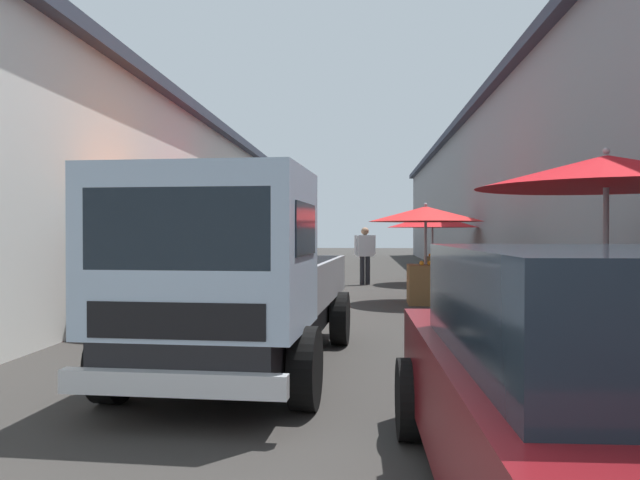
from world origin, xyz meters
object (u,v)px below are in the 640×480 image
fruit_stall_far_left (225,223)px  fruit_stall_near_left (433,229)px  fruit_stall_near_right (183,214)px  parked_scooter (473,305)px  hatchback_car (607,389)px  fruit_stall_mid_lane (609,200)px  vendor_by_crates (365,251)px  delivery_truck (228,282)px  fruit_stall_far_right (425,227)px

fruit_stall_far_left → fruit_stall_near_left: (4.70, -5.11, -0.09)m
fruit_stall_near_right → parked_scooter: fruit_stall_near_right is taller
fruit_stall_near_left → hatchback_car: fruit_stall_near_left is taller
fruit_stall_near_right → fruit_stall_mid_lane: (-3.62, -5.32, 0.01)m
parked_scooter → vendor_by_crates: bearing=10.2°
fruit_stall_near_right → parked_scooter: (-0.64, -4.55, -1.38)m
fruit_stall_mid_lane → vendor_by_crates: size_ratio=1.51×
hatchback_car → vendor_by_crates: (14.73, 1.18, 0.23)m
fruit_stall_near_right → delivery_truck: (-3.84, -1.60, -0.79)m
fruit_stall_near_left → fruit_stall_near_right: bearing=149.2°
fruit_stall_far_left → delivery_truck: size_ratio=0.46×
fruit_stall_mid_lane → delivery_truck: fruit_stall_mid_lane is taller
fruit_stall_mid_lane → vendor_by_crates: bearing=11.3°
fruit_stall_far_left → fruit_stall_far_right: bearing=-92.3°
fruit_stall_mid_lane → fruit_stall_far_left: size_ratio=1.08×
fruit_stall_mid_lane → delivery_truck: (-0.22, 3.72, -0.80)m
fruit_stall_near_left → parked_scooter: size_ratio=1.57×
fruit_stall_near_right → vendor_by_crates: bearing=-20.2°
fruit_stall_near_right → fruit_stall_far_right: bearing=-50.7°
fruit_stall_mid_lane → fruit_stall_far_left: fruit_stall_mid_lane is taller
fruit_stall_mid_lane → fruit_stall_far_left: (7.27, 5.46, -0.12)m
delivery_truck → parked_scooter: bearing=-42.6°
fruit_stall_far_right → delivery_truck: size_ratio=0.49×
parked_scooter → fruit_stall_near_right: bearing=82.0°
fruit_stall_near_left → hatchback_car: 15.03m
fruit_stall_far_left → delivery_truck: (-7.49, -1.74, -0.68)m
fruit_stall_far_right → hatchback_car: fruit_stall_far_right is taller
fruit_stall_far_right → delivery_truck: (-7.32, 2.66, -0.59)m
fruit_stall_mid_lane → delivery_truck: size_ratio=0.50×
fruit_stall_near_left → delivery_truck: bearing=164.6°
fruit_stall_far_right → fruit_stall_near_left: 4.93m
vendor_by_crates → fruit_stall_far_left: bearing=145.0°
hatchback_car → vendor_by_crates: vendor_by_crates is taller
fruit_stall_near_right → vendor_by_crates: 8.68m
fruit_stall_far_right → fruit_stall_near_left: bearing=-8.3°
fruit_stall_mid_lane → parked_scooter: fruit_stall_mid_lane is taller
fruit_stall_far_left → hatchback_car: bearing=-157.3°
fruit_stall_far_left → hatchback_car: fruit_stall_far_left is taller
fruit_stall_near_left → vendor_by_crates: 2.12m
fruit_stall_near_right → fruit_stall_near_left: bearing=-30.8°
vendor_by_crates → hatchback_car: bearing=-175.4°
vendor_by_crates → delivery_truck: bearing=173.4°
fruit_stall_near_right → delivery_truck: bearing=-157.3°
fruit_stall_mid_lane → fruit_stall_near_left: fruit_stall_mid_lane is taller
fruit_stall_mid_lane → parked_scooter: size_ratio=1.50×
fruit_stall_far_right → fruit_stall_mid_lane: bearing=-171.5°
delivery_truck → fruit_stall_near_left: bearing=-15.4°
fruit_stall_near_right → fruit_stall_near_left: 9.73m
fruit_stall_far_right → hatchback_car: size_ratio=0.63×
fruit_stall_far_left → fruit_stall_near_right: bearing=-177.9°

